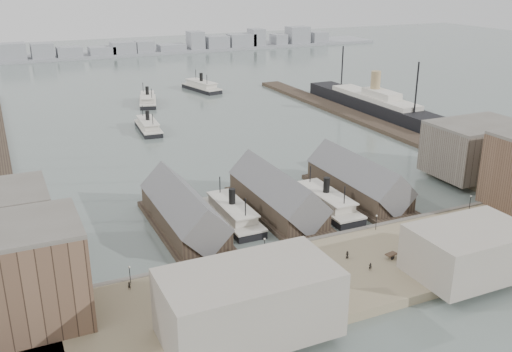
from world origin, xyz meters
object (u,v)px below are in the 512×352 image
horse_cart_left (190,297)px  horse_cart_center (278,275)px  ocean_steamer (374,104)px  ferry_docked_west (232,213)px  horse_cart_right (400,254)px

horse_cart_left → horse_cart_center: (19.16, 0.55, -0.00)m
horse_cart_center → ocean_steamer: bearing=-42.6°
ferry_docked_west → horse_cart_center: 34.42m
horse_cart_center → ferry_docked_west: bearing=-6.7°
ferry_docked_west → horse_cart_right: size_ratio=5.45×
horse_cart_left → horse_cart_right: bearing=-70.8°
ferry_docked_west → ocean_steamer: (105.00, 83.75, 1.83)m
horse_cart_right → horse_cart_center: bearing=71.8°
ocean_steamer → horse_cart_center: size_ratio=19.74×
ocean_steamer → ferry_docked_west: bearing=-141.4°
ferry_docked_west → horse_cart_center: size_ratio=5.56×
ocean_steamer → horse_cart_left: 174.60m
ferry_docked_west → ocean_steamer: ocean_steamer is taller
ferry_docked_west → horse_cart_right: (24.32, -37.39, 0.64)m
horse_cart_left → horse_cart_center: 19.17m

